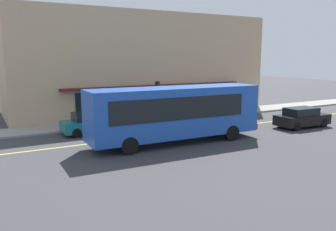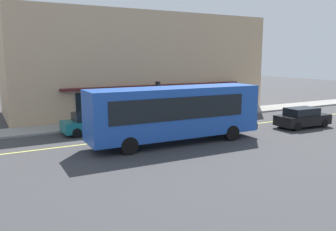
% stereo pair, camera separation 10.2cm
% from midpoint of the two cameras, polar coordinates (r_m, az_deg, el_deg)
% --- Properties ---
extents(ground, '(120.00, 120.00, 0.00)m').
position_cam_midpoint_polar(ground, '(24.47, 1.21, -2.97)').
color(ground, '#38383A').
extents(sidewalk, '(80.00, 2.88, 0.15)m').
position_cam_midpoint_polar(sidewalk, '(29.12, -4.05, -0.81)').
color(sidewalk, gray).
rests_on(sidewalk, ground).
extents(lane_centre_stripe, '(36.00, 0.16, 0.01)m').
position_cam_midpoint_polar(lane_centre_stripe, '(24.47, 1.21, -2.96)').
color(lane_centre_stripe, '#D8D14C').
rests_on(lane_centre_stripe, ground).
extents(storefront_building, '(24.47, 10.07, 9.30)m').
position_cam_midpoint_polar(storefront_building, '(35.15, -5.17, 8.46)').
color(storefront_building, tan).
rests_on(storefront_building, ground).
extents(bus, '(11.18, 2.79, 3.50)m').
position_cam_midpoint_polar(bus, '(21.46, 1.45, 0.65)').
color(bus, '#1E4CAD').
rests_on(bus, ground).
extents(traffic_light, '(0.30, 0.52, 3.20)m').
position_cam_midpoint_polar(traffic_light, '(28.51, -1.54, 3.98)').
color(traffic_light, '#2D2D33').
rests_on(traffic_light, sidewalk).
extents(car_teal, '(4.34, 1.95, 1.52)m').
position_cam_midpoint_polar(car_teal, '(24.99, -12.14, -1.18)').
color(car_teal, '#14666B').
rests_on(car_teal, ground).
extents(car_black, '(4.36, 1.99, 1.52)m').
position_cam_midpoint_polar(car_black, '(28.39, 21.31, -0.35)').
color(car_black, black).
rests_on(car_black, ground).
extents(pedestrian_near_storefront, '(0.34, 0.34, 1.63)m').
position_cam_midpoint_polar(pedestrian_near_storefront, '(29.59, -0.84, 1.44)').
color(pedestrian_near_storefront, black).
rests_on(pedestrian_near_storefront, sidewalk).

